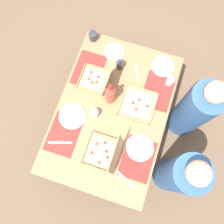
{
  "coord_description": "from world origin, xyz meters",
  "views": [
    {
      "loc": [
        0.55,
        0.18,
        2.83
      ],
      "look_at": [
        0.0,
        0.0,
        0.72
      ],
      "focal_mm": 39.16,
      "sensor_mm": 36.0,
      "label": 1
    }
  ],
  "objects_px": {
    "cup_red": "(93,36)",
    "plate_far_right": "(140,147)",
    "pizza_box_corner_right": "(138,104)",
    "plate_middle": "(73,116)",
    "cup_clear_right": "(120,65)",
    "cup_dark": "(94,113)",
    "plate_far_left": "(163,66)",
    "diner_right_seat": "(178,175)",
    "soda_bottle": "(110,94)",
    "pizza_box_center": "(97,79)",
    "cup_clear_left": "(170,81)",
    "diner_left_seat": "(194,111)",
    "pizza_box_corner_left": "(105,153)",
    "plate_near_left": "(114,52)"
  },
  "relations": [
    {
      "from": "cup_red",
      "to": "plate_far_right",
      "type": "bearing_deg",
      "value": 40.0
    },
    {
      "from": "pizza_box_corner_right",
      "to": "plate_middle",
      "type": "height_order",
      "value": "pizza_box_corner_right"
    },
    {
      "from": "pizza_box_corner_right",
      "to": "cup_clear_right",
      "type": "bearing_deg",
      "value": -138.55
    },
    {
      "from": "plate_far_right",
      "to": "cup_dark",
      "type": "relative_size",
      "value": 2.67
    },
    {
      "from": "plate_far_left",
      "to": "cup_red",
      "type": "height_order",
      "value": "cup_red"
    },
    {
      "from": "cup_dark",
      "to": "diner_right_seat",
      "type": "distance_m",
      "value": 0.95
    },
    {
      "from": "plate_far_right",
      "to": "cup_red",
      "type": "bearing_deg",
      "value": -140.0
    },
    {
      "from": "pizza_box_corner_right",
      "to": "plate_middle",
      "type": "distance_m",
      "value": 0.59
    },
    {
      "from": "soda_bottle",
      "to": "cup_clear_right",
      "type": "xyz_separation_m",
      "value": [
        -0.33,
        -0.02,
        -0.08
      ]
    },
    {
      "from": "cup_dark",
      "to": "pizza_box_center",
      "type": "bearing_deg",
      "value": -164.86
    },
    {
      "from": "cup_clear_left",
      "to": "diner_left_seat",
      "type": "height_order",
      "value": "diner_left_seat"
    },
    {
      "from": "pizza_box_corner_right",
      "to": "cup_clear_right",
      "type": "xyz_separation_m",
      "value": [
        -0.3,
        -0.27,
        0.04
      ]
    },
    {
      "from": "pizza_box_corner_left",
      "to": "pizza_box_corner_right",
      "type": "distance_m",
      "value": 0.52
    },
    {
      "from": "plate_far_left",
      "to": "diner_right_seat",
      "type": "height_order",
      "value": "diner_right_seat"
    },
    {
      "from": "plate_far_left",
      "to": "cup_dark",
      "type": "bearing_deg",
      "value": -35.12
    },
    {
      "from": "soda_bottle",
      "to": "plate_near_left",
      "type": "bearing_deg",
      "value": -166.14
    },
    {
      "from": "pizza_box_corner_right",
      "to": "plate_near_left",
      "type": "distance_m",
      "value": 0.57
    },
    {
      "from": "cup_red",
      "to": "plate_near_left",
      "type": "bearing_deg",
      "value": 71.74
    },
    {
      "from": "pizza_box_corner_left",
      "to": "soda_bottle",
      "type": "height_order",
      "value": "soda_bottle"
    },
    {
      "from": "plate_near_left",
      "to": "cup_clear_left",
      "type": "relative_size",
      "value": 2.3
    },
    {
      "from": "pizza_box_center",
      "to": "pizza_box_corner_left",
      "type": "bearing_deg",
      "value": 24.96
    },
    {
      "from": "plate_near_left",
      "to": "soda_bottle",
      "type": "height_order",
      "value": "soda_bottle"
    },
    {
      "from": "pizza_box_corner_left",
      "to": "cup_red",
      "type": "relative_size",
      "value": 3.62
    },
    {
      "from": "plate_middle",
      "to": "cup_clear_left",
      "type": "height_order",
      "value": "cup_clear_left"
    },
    {
      "from": "soda_bottle",
      "to": "cup_clear_left",
      "type": "xyz_separation_m",
      "value": [
        -0.32,
        0.47,
        -0.09
      ]
    },
    {
      "from": "pizza_box_corner_right",
      "to": "plate_far_left",
      "type": "distance_m",
      "value": 0.45
    },
    {
      "from": "pizza_box_corner_left",
      "to": "cup_red",
      "type": "xyz_separation_m",
      "value": [
        -1.02,
        -0.46,
        -0.0
      ]
    },
    {
      "from": "cup_clear_left",
      "to": "diner_right_seat",
      "type": "relative_size",
      "value": 0.07
    },
    {
      "from": "plate_far_right",
      "to": "diner_left_seat",
      "type": "relative_size",
      "value": 0.21
    },
    {
      "from": "plate_far_left",
      "to": "plate_middle",
      "type": "xyz_separation_m",
      "value": [
        0.72,
        -0.63,
        0.0
      ]
    },
    {
      "from": "soda_bottle",
      "to": "diner_left_seat",
      "type": "height_order",
      "value": "diner_left_seat"
    },
    {
      "from": "pizza_box_corner_right",
      "to": "cup_clear_left",
      "type": "xyz_separation_m",
      "value": [
        -0.29,
        0.22,
        0.03
      ]
    },
    {
      "from": "plate_far_right",
      "to": "cup_clear_right",
      "type": "bearing_deg",
      "value": -149.12
    },
    {
      "from": "cup_clear_left",
      "to": "cup_dark",
      "type": "distance_m",
      "value": 0.75
    },
    {
      "from": "plate_middle",
      "to": "diner_right_seat",
      "type": "height_order",
      "value": "diner_right_seat"
    },
    {
      "from": "diner_left_seat",
      "to": "cup_clear_left",
      "type": "bearing_deg",
      "value": -108.07
    },
    {
      "from": "pizza_box_corner_right",
      "to": "soda_bottle",
      "type": "relative_size",
      "value": 0.94
    },
    {
      "from": "pizza_box_center",
      "to": "cup_clear_right",
      "type": "height_order",
      "value": "pizza_box_center"
    },
    {
      "from": "plate_near_left",
      "to": "diner_right_seat",
      "type": "height_order",
      "value": "diner_right_seat"
    },
    {
      "from": "cup_clear_left",
      "to": "pizza_box_corner_left",
      "type": "bearing_deg",
      "value": -23.98
    },
    {
      "from": "cup_red",
      "to": "pizza_box_corner_right",
      "type": "bearing_deg",
      "value": 49.71
    },
    {
      "from": "pizza_box_corner_left",
      "to": "plate_near_left",
      "type": "distance_m",
      "value": 0.96
    },
    {
      "from": "cup_dark",
      "to": "plate_far_left",
      "type": "bearing_deg",
      "value": 144.88
    },
    {
      "from": "cup_red",
      "to": "diner_left_seat",
      "type": "distance_m",
      "value": 1.22
    },
    {
      "from": "soda_bottle",
      "to": "cup_clear_right",
      "type": "bearing_deg",
      "value": -177.25
    },
    {
      "from": "plate_far_right",
      "to": "pizza_box_center",
      "type": "bearing_deg",
      "value": -130.07
    },
    {
      "from": "plate_far_right",
      "to": "cup_dark",
      "type": "bearing_deg",
      "value": -108.17
    },
    {
      "from": "plate_far_right",
      "to": "plate_near_left",
      "type": "bearing_deg",
      "value": -148.06
    },
    {
      "from": "plate_middle",
      "to": "pizza_box_corner_right",
      "type": "bearing_deg",
      "value": 118.87
    },
    {
      "from": "soda_bottle",
      "to": "cup_red",
      "type": "distance_m",
      "value": 0.65
    }
  ]
}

